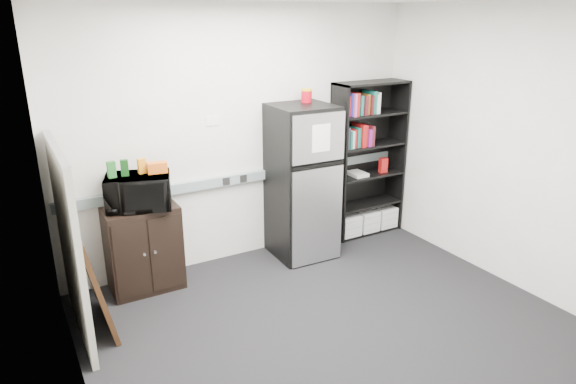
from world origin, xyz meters
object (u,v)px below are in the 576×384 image
object	(u,v)px
bookshelf	(368,161)
cabinet	(144,248)
cubicle_partition	(69,242)
refrigerator	(302,182)
microwave	(138,192)

from	to	relation	value
bookshelf	cabinet	size ratio (longest dim) A/B	2.17
cubicle_partition	refrigerator	size ratio (longest dim) A/B	0.96
bookshelf	cabinet	xyz separation A→B (m)	(-2.75, -0.06, -0.49)
bookshelf	refrigerator	xyz separation A→B (m)	(-1.01, -0.14, -0.07)
microwave	refrigerator	distance (m)	1.75
cubicle_partition	cabinet	size ratio (longest dim) A/B	1.90
bookshelf	microwave	bearing A→B (deg)	-178.32
cubicle_partition	microwave	size ratio (longest dim) A/B	2.79
cabinet	refrigerator	xyz separation A→B (m)	(1.74, -0.08, 0.42)
bookshelf	microwave	xyz separation A→B (m)	(-2.75, -0.08, 0.10)
cabinet	refrigerator	world-z (taller)	refrigerator
microwave	cabinet	bearing A→B (deg)	107.51
cubicle_partition	cabinet	world-z (taller)	cubicle_partition
microwave	refrigerator	world-z (taller)	refrigerator
bookshelf	refrigerator	distance (m)	1.02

